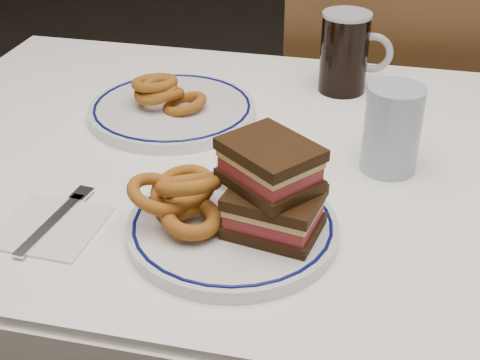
% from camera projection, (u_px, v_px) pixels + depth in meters
% --- Properties ---
extents(dining_table, '(1.27, 0.87, 0.75)m').
position_uv_depth(dining_table, '(263.00, 209.00, 1.12)').
color(dining_table, white).
rests_on(dining_table, floor).
extents(chair_far, '(0.48, 0.48, 0.98)m').
position_uv_depth(chair_far, '(374.00, 110.00, 1.71)').
color(chair_far, '#4E3719').
rests_on(chair_far, floor).
extents(main_plate, '(0.28, 0.28, 0.02)m').
position_uv_depth(main_plate, '(233.00, 227.00, 0.87)').
color(main_plate, silver).
rests_on(main_plate, dining_table).
extents(reuben_sandwich, '(0.15, 0.14, 0.12)m').
position_uv_depth(reuben_sandwich, '(272.00, 188.00, 0.83)').
color(reuben_sandwich, black).
rests_on(reuben_sandwich, main_plate).
extents(onion_rings_main, '(0.13, 0.13, 0.09)m').
position_uv_depth(onion_rings_main, '(181.00, 197.00, 0.86)').
color(onion_rings_main, brown).
rests_on(onion_rings_main, main_plate).
extents(ketchup_ramekin, '(0.06, 0.06, 0.04)m').
position_uv_depth(ketchup_ramekin, '(238.00, 170.00, 0.95)').
color(ketchup_ramekin, silver).
rests_on(ketchup_ramekin, main_plate).
extents(beer_mug, '(0.13, 0.09, 0.15)m').
position_uv_depth(beer_mug, '(346.00, 52.00, 1.24)').
color(beer_mug, black).
rests_on(beer_mug, dining_table).
extents(water_glass, '(0.08, 0.08, 0.13)m').
position_uv_depth(water_glass, '(392.00, 129.00, 0.99)').
color(water_glass, '#93A8BD').
rests_on(water_glass, dining_table).
extents(far_plate, '(0.29, 0.29, 0.02)m').
position_uv_depth(far_plate, '(172.00, 110.00, 1.18)').
color(far_plate, silver).
rests_on(far_plate, dining_table).
extents(onion_rings_far, '(0.14, 0.09, 0.07)m').
position_uv_depth(onion_rings_far, '(164.00, 93.00, 1.16)').
color(onion_rings_far, brown).
rests_on(onion_rings_far, far_plate).
extents(napkin_fork, '(0.13, 0.17, 0.01)m').
position_uv_depth(napkin_fork, '(52.00, 225.00, 0.89)').
color(napkin_fork, white).
rests_on(napkin_fork, dining_table).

